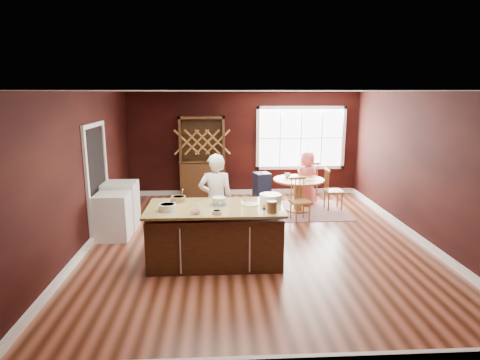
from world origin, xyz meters
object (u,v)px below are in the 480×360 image
chair_south (300,200)px  washer (113,216)px  dryer (121,205)px  baker (216,200)px  layer_cake (219,201)px  chair_east (334,189)px  chair_north (308,181)px  kitchen_island (215,235)px  toddler (264,174)px  seated_woman (307,178)px  hutch (203,157)px  dining_table (299,188)px  high_chair (262,189)px

chair_south → washer: bearing=-179.4°
dryer → washer: bearing=-90.0°
baker → washer: (-1.91, 0.43, -0.40)m
layer_cake → chair_east: 3.80m
layer_cake → chair_north: (2.23, 3.46, -0.47)m
kitchen_island → toddler: size_ratio=8.23×
chair_south → seated_woman: (0.41, 1.28, 0.19)m
dryer → chair_south: bearing=2.9°
kitchen_island → baker: baker is taller
layer_cake → hutch: 4.01m
kitchen_island → dining_table: bearing=55.2°
chair_south → dryer: (-3.68, -0.19, -0.00)m
layer_cake → chair_south: size_ratio=0.32×
hutch → seated_woman: bearing=-18.3°
high_chair → hutch: size_ratio=0.42×
chair_east → chair_north: chair_north is taller
dining_table → toddler: (-0.75, 0.35, 0.28)m
chair_south → baker: bearing=-156.6°
washer → dryer: bearing=90.0°
baker → toddler: baker is taller
layer_cake → high_chair: size_ratio=0.34×
chair_east → chair_south: (-0.94, -0.80, -0.02)m
kitchen_island → chair_north: bearing=57.1°
chair_north → toddler: size_ratio=3.92×
kitchen_island → layer_cake: 0.55m
chair_east → washer: size_ratio=1.14×
high_chair → toddler: bearing=7.5°
seated_woman → chair_south: bearing=48.7°
kitchen_island → seated_woman: size_ratio=1.64×
kitchen_island → baker: bearing=89.1°
chair_east → seated_woman: (-0.53, 0.48, 0.16)m
layer_cake → high_chair: (1.02, 2.95, -0.54)m
chair_east → toddler: bearing=77.9°
baker → seated_woman: (2.18, 2.54, -0.18)m
chair_east → high_chair: chair_east is taller
chair_east → washer: (-4.62, -1.63, -0.06)m
dining_table → baker: bearing=-133.1°
chair_east → hutch: hutch is taller
chair_south → hutch: size_ratio=0.45×
chair_east → washer: chair_east is taller
seated_woman → kitchen_island: bearing=32.6°
seated_woman → high_chair: bearing=-13.1°
seated_woman → high_chair: 1.15m
baker → washer: baker is taller
high_chair → hutch: hutch is taller
chair_north → dryer: chair_north is taller
hutch → layer_cake: bearing=-84.3°
high_chair → kitchen_island: bearing=-124.7°
chair_south → toddler: toddler is taller
dryer → chair_east: bearing=12.1°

